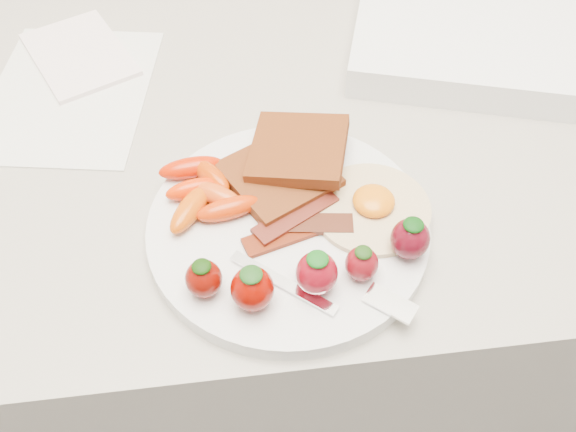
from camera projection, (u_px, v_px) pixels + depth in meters
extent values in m
cube|color=gray|center=(268.00, 323.00, 1.07)|extent=(2.00, 0.60, 0.90)
cylinder|color=silver|center=(288.00, 228.00, 0.62)|extent=(0.27, 0.27, 0.02)
cube|color=#421E0C|center=(279.00, 176.00, 0.64)|extent=(0.13, 0.13, 0.01)
cube|color=#4C260B|center=(298.00, 149.00, 0.64)|extent=(0.12, 0.12, 0.02)
cylinder|color=#EFE9C2|center=(372.00, 208.00, 0.62)|extent=(0.12, 0.12, 0.01)
ellipsoid|color=orange|center=(374.00, 201.00, 0.61)|extent=(0.04, 0.04, 0.02)
cube|color=#4B0C03|center=(290.00, 234.00, 0.60)|extent=(0.09, 0.05, 0.00)
cube|color=black|center=(305.00, 224.00, 0.60)|extent=(0.09, 0.03, 0.00)
cube|color=#41130C|center=(296.00, 215.00, 0.61)|extent=(0.09, 0.07, 0.00)
ellipsoid|color=red|center=(193.00, 189.00, 0.62)|extent=(0.06, 0.03, 0.02)
ellipsoid|color=#CF4711|center=(215.00, 194.00, 0.62)|extent=(0.06, 0.05, 0.02)
ellipsoid|color=#C64905|center=(191.00, 208.00, 0.61)|extent=(0.05, 0.07, 0.02)
ellipsoid|color=#BA3401|center=(210.00, 174.00, 0.64)|extent=(0.05, 0.06, 0.02)
ellipsoid|color=#BE1B00|center=(191.00, 168.00, 0.64)|extent=(0.07, 0.03, 0.02)
ellipsoid|color=#C12D03|center=(229.00, 209.00, 0.61)|extent=(0.07, 0.03, 0.02)
ellipsoid|color=#610902|center=(204.00, 279.00, 0.55)|extent=(0.03, 0.03, 0.04)
ellipsoid|color=black|center=(201.00, 266.00, 0.53)|extent=(0.02, 0.02, 0.01)
ellipsoid|color=#750600|center=(252.00, 289.00, 0.54)|extent=(0.04, 0.04, 0.04)
ellipsoid|color=#163E11|center=(251.00, 275.00, 0.52)|extent=(0.02, 0.02, 0.01)
ellipsoid|color=maroon|center=(317.00, 273.00, 0.55)|extent=(0.04, 0.04, 0.04)
ellipsoid|color=#0E4D10|center=(318.00, 259.00, 0.53)|extent=(0.02, 0.02, 0.01)
ellipsoid|color=maroon|center=(362.00, 264.00, 0.56)|extent=(0.03, 0.03, 0.03)
ellipsoid|color=#16360C|center=(363.00, 252.00, 0.55)|extent=(0.02, 0.02, 0.01)
ellipsoid|color=#4E0713|center=(410.00, 239.00, 0.57)|extent=(0.04, 0.04, 0.04)
ellipsoid|color=#083609|center=(414.00, 225.00, 0.56)|extent=(0.02, 0.02, 0.01)
cube|color=white|center=(283.00, 282.00, 0.56)|extent=(0.09, 0.08, 0.00)
cube|color=white|center=(391.00, 303.00, 0.55)|extent=(0.05, 0.05, 0.00)
cube|color=silver|center=(69.00, 93.00, 0.75)|extent=(0.22, 0.27, 0.00)
cube|color=white|center=(79.00, 54.00, 0.79)|extent=(0.16, 0.18, 0.01)
cube|color=white|center=(485.00, 33.00, 0.80)|extent=(0.38, 0.34, 0.04)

